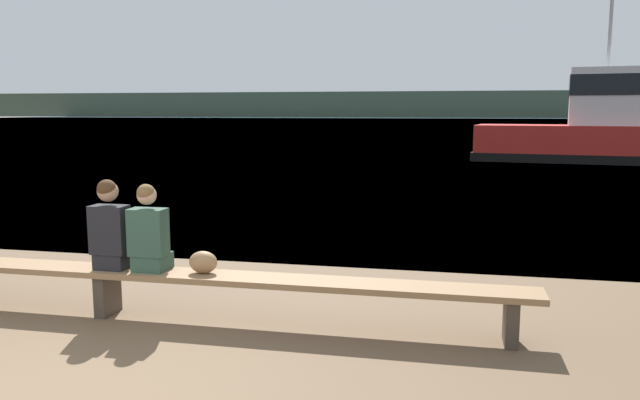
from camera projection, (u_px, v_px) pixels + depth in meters
name	position (u px, v px, depth m)	size (l,w,h in m)	color
water_surface	(436.00, 121.00, 125.15)	(240.00, 240.00, 0.00)	#5684A3
far_shoreline	(442.00, 104.00, 183.69)	(600.00, 12.00, 7.49)	#384233
bench_main	(107.00, 276.00, 6.56)	(8.80, 0.43, 0.50)	#8E6B47
person_left	(110.00, 228.00, 6.47)	(0.37, 0.36, 0.95)	black
person_right	(149.00, 233.00, 6.38)	(0.37, 0.35, 0.91)	#2D4C3D
shopping_bag	(203.00, 262.00, 6.33)	(0.29, 0.19, 0.23)	#9E754C
tugboat_red	(603.00, 133.00, 25.69)	(10.40, 4.48, 7.24)	red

